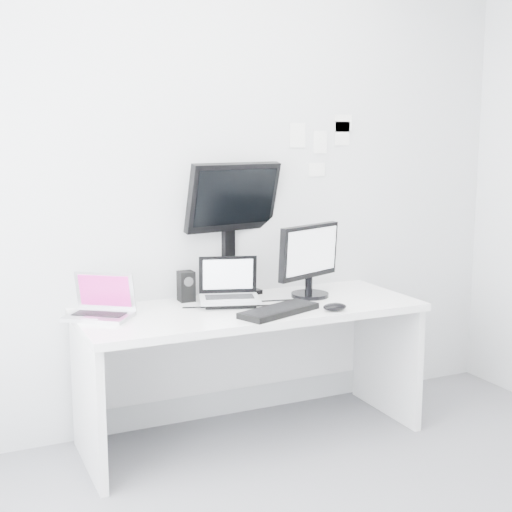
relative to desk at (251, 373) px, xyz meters
name	(u,v)px	position (x,y,z in m)	size (l,w,h in m)	color
back_wall	(225,184)	(0.00, 0.35, 0.99)	(3.60, 3.60, 0.00)	silver
desk	(251,373)	(0.00, 0.00, 0.00)	(1.80, 0.70, 0.73)	white
macbook	(97,296)	(-0.79, 0.08, 0.48)	(0.31, 0.23, 0.23)	#AAABAF
speaker	(186,286)	(-0.27, 0.25, 0.45)	(0.08, 0.08, 0.16)	black
dell_laptop	(230,282)	(-0.10, 0.06, 0.49)	(0.31, 0.24, 0.26)	#B7BABE
rear_monitor	(231,227)	(0.02, 0.31, 0.75)	(0.56, 0.20, 0.76)	black
samsung_monitor	(310,260)	(0.39, 0.07, 0.57)	(0.46, 0.21, 0.42)	black
keyboard	(279,311)	(0.06, -0.20, 0.38)	(0.45, 0.16, 0.03)	black
mouse	(335,307)	(0.35, -0.27, 0.39)	(0.13, 0.08, 0.04)	black
wall_note_0	(298,135)	(0.45, 0.34, 1.26)	(0.10, 0.00, 0.14)	white
wall_note_1	(320,142)	(0.60, 0.34, 1.22)	(0.09, 0.00, 0.13)	white
wall_note_2	(342,133)	(0.75, 0.34, 1.26)	(0.10, 0.00, 0.14)	white
wall_note_3	(317,170)	(0.58, 0.34, 1.05)	(0.11, 0.00, 0.08)	white
wall_note_4	(343,123)	(0.75, 0.34, 1.32)	(0.12, 0.00, 0.10)	white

